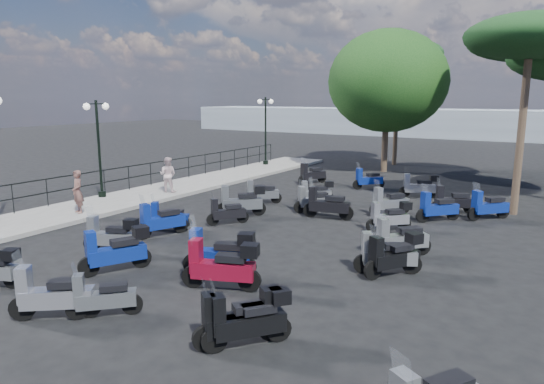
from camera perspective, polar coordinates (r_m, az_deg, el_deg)
The scene contains 39 objects.
ground at distance 15.60m, azimuth -6.65°, elevation -5.15°, with size 120.00×120.00×0.00m, color black.
sidewalk at distance 22.04m, azimuth -15.09°, elevation -0.45°, with size 3.00×30.00×0.15m, color slate.
railing at distance 22.73m, azimuth -17.81°, elevation 1.84°, with size 0.04×26.04×1.10m.
lamp_post_1 at distance 21.69m, azimuth -19.72°, elevation 5.51°, with size 0.33×1.20×4.07m.
lamp_post_2 at distance 30.60m, azimuth -0.76°, elevation 7.73°, with size 0.54×1.21×4.19m.
woman at distance 19.10m, azimuth -21.90°, elevation 0.03°, with size 0.58×0.38×1.58m, color brown.
pedestrian_far at distance 22.15m, azimuth -12.16°, elevation 2.01°, with size 0.77×0.60×1.58m, color beige.
scooter_2 at distance 15.75m, azimuth -12.94°, elevation -3.36°, with size 0.85×1.70×1.41m.
scooter_3 at distance 16.43m, azimuth -12.09°, elevation -2.98°, with size 1.36×0.88×1.21m.
scooter_4 at distance 19.97m, azimuth -1.25°, elevation -0.16°, with size 1.26×1.15×1.29m.
scooter_5 at distance 24.68m, azimuth 4.71°, elevation 2.07°, with size 0.92×1.64×1.40m.
scooter_7 at distance 14.44m, azimuth -18.34°, elevation -4.91°, with size 1.59×0.87×1.34m.
scooter_8 at distance 12.85m, azimuth -17.89°, elevation -6.64°, with size 1.02×1.69×1.45m.
scooter_9 at distance 16.82m, azimuth -5.36°, elevation -2.46°, with size 0.99×1.25×1.20m.
scooter_10 at distance 17.92m, azimuth -3.60°, elevation -1.11°, with size 1.50×1.40×1.49m.
scooter_11 at distance 23.69m, azimuth 11.23°, elevation 1.43°, with size 1.20×1.26×1.30m.
scooter_12 at distance 10.70m, azimuth -24.42°, elevation -11.06°, with size 1.47×1.19×1.42m.
scooter_13 at distance 10.46m, azimuth -19.33°, elevation -11.65°, with size 1.11×1.11×1.18m.
scooter_14 at distance 12.06m, azimuth -6.12°, elevation -7.25°, with size 1.77×0.96×1.49m.
scooter_15 at distance 17.64m, azimuth 6.48°, elevation -1.51°, with size 1.84×0.71×1.48m.
scooter_16 at distance 18.60m, azimuth 4.89°, elevation -1.02°, with size 1.19×1.27×1.31m.
scooter_17 at distance 20.15m, azimuth 5.23°, elevation -0.06°, with size 1.25×1.12×1.22m.
scooter_19 at distance 11.21m, azimuth -5.93°, elevation -8.69°, with size 1.79×0.94×1.49m.
scooter_20 at distance 12.38m, azimuth 14.17°, elevation -7.30°, with size 1.07×1.51×1.35m.
scooter_21 at distance 16.39m, azimuth 13.67°, elevation -2.88°, with size 1.23×1.23×1.26m.
scooter_22 at distance 18.64m, azimuth 13.64°, elevation -1.20°, with size 1.16×1.42×1.37m.
scooter_23 at distance 22.15m, azimuth 16.95°, elevation 0.64°, with size 1.59×0.91×1.35m.
scooter_25 at distance 8.86m, azimuth -3.87°, elevation -14.66°, with size 1.16×1.40×1.32m.
scooter_26 at distance 12.49m, azimuth 13.27°, elevation -7.29°, with size 1.53×0.97×1.35m.
scooter_27 at distance 13.84m, azimuth 14.81°, elevation -5.43°, with size 1.35×1.34×1.43m.
scooter_28 at distance 18.11m, azimuth 18.89°, elevation -1.81°, with size 1.25×1.38×1.40m.
scooter_29 at distance 19.50m, azimuth 20.48°, elevation -1.04°, with size 1.56×1.00×1.38m.
scooter_30 at distance 8.80m, azimuth -2.83°, elevation -14.85°, with size 1.16×1.40×1.32m.
scooter_31 at distance 19.03m, azimuth 24.08°, elevation -1.58°, with size 1.25×1.38×1.40m.
broadleaf_tree at distance 29.20m, azimuth 13.45°, elevation 12.55°, with size 6.84×6.84×8.15m.
pine_0 at distance 26.87m, azimuth 28.04°, elevation 15.40°, with size 5.74×5.74×7.98m.
pine_2 at distance 32.56m, azimuth 14.77°, elevation 15.39°, with size 5.35×5.35×7.95m.
pine_3 at distance 20.10m, azimuth 28.14°, elevation 15.76°, with size 4.56×4.56×7.26m.
distant_hills at distance 57.53m, azimuth 22.62°, elevation 7.43°, with size 70.00×8.00×3.00m, color gray.
Camera 1 is at (9.38, -11.68, 4.35)m, focal length 32.00 mm.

